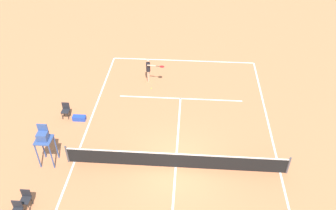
# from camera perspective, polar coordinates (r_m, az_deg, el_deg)

# --- Properties ---
(ground_plane) EXTENTS (60.00, 60.00, 0.00)m
(ground_plane) POSITION_cam_1_polar(r_m,az_deg,el_deg) (18.06, 1.26, -10.05)
(ground_plane) COLOR #D37A4C
(court_lines) EXTENTS (10.57, 21.46, 0.01)m
(court_lines) POSITION_cam_1_polar(r_m,az_deg,el_deg) (18.06, 1.26, -10.05)
(court_lines) COLOR white
(court_lines) RESTS_ON ground
(tennis_net) EXTENTS (11.17, 0.10, 1.07)m
(tennis_net) POSITION_cam_1_polar(r_m,az_deg,el_deg) (17.70, 1.28, -8.97)
(tennis_net) COLOR #4C4C51
(tennis_net) RESTS_ON ground
(player_serving) EXTENTS (1.27, 0.69, 1.75)m
(player_serving) POSITION_cam_1_polar(r_m,az_deg,el_deg) (23.54, -3.13, 6.01)
(player_serving) COLOR #D8A884
(player_serving) RESTS_ON ground
(tennis_ball) EXTENTS (0.07, 0.07, 0.07)m
(tennis_ball) POSITION_cam_1_polar(r_m,az_deg,el_deg) (23.33, -2.74, 2.74)
(tennis_ball) COLOR #CCE033
(tennis_ball) RESTS_ON ground
(umpire_chair) EXTENTS (0.80, 0.80, 2.41)m
(umpire_chair) POSITION_cam_1_polar(r_m,az_deg,el_deg) (18.20, -19.59, -5.26)
(umpire_chair) COLOR #38518C
(umpire_chair) RESTS_ON ground
(courtside_chair_near) EXTENTS (0.44, 0.46, 0.95)m
(courtside_chair_near) POSITION_cam_1_polar(r_m,az_deg,el_deg) (17.08, -23.39, -15.37)
(courtside_chair_near) COLOR #262626
(courtside_chair_near) RESTS_ON ground
(courtside_chair_mid) EXTENTS (0.44, 0.46, 0.95)m
(courtside_chair_mid) POSITION_cam_1_polar(r_m,az_deg,el_deg) (21.52, -16.34, -0.73)
(courtside_chair_mid) COLOR #262626
(courtside_chair_mid) RESTS_ON ground
(courtside_chair_far) EXTENTS (0.44, 0.46, 0.95)m
(courtside_chair_far) POSITION_cam_1_polar(r_m,az_deg,el_deg) (17.34, -22.17, -13.88)
(courtside_chair_far) COLOR #262626
(courtside_chair_far) RESTS_ON ground
(equipment_bag) EXTENTS (0.76, 0.32, 0.30)m
(equipment_bag) POSITION_cam_1_polar(r_m,az_deg,el_deg) (21.30, -14.26, -2.07)
(equipment_bag) COLOR #2647B7
(equipment_bag) RESTS_ON ground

